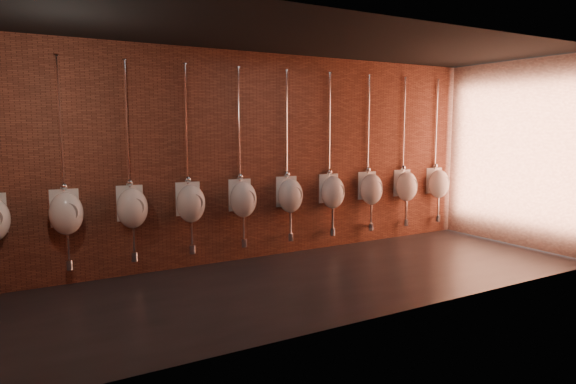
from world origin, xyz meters
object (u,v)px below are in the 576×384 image
Objects in this scene: urinal_1 at (66,213)px; urinal_2 at (132,207)px; urinal_4 at (243,199)px; urinal_6 at (333,192)px; urinal_7 at (371,189)px; urinal_8 at (406,186)px; urinal_5 at (290,195)px; urinal_3 at (191,203)px; urinal_9 at (438,183)px.

urinal_1 is 0.83m from urinal_2.
urinal_4 is 1.00× the size of urinal_6.
urinal_7 is 1.00× the size of urinal_8.
urinal_8 is at bearing 0.00° from urinal_5.
urinal_3 and urinal_7 have the same top height.
urinal_4 is 2.49m from urinal_7.
urinal_4 is at bearing 180.00° from urinal_8.
urinal_6 is at bearing 180.00° from urinal_8.
urinal_1 is 4.99m from urinal_7.
urinal_3 is 1.66m from urinal_5.
urinal_1 and urinal_5 have the same top height.
urinal_1 and urinal_8 have the same top height.
urinal_6 is at bearing 0.00° from urinal_1.
urinal_7 is at bearing 0.00° from urinal_3.
urinal_6 is 1.00× the size of urinal_7.
urinal_1 is 1.00× the size of urinal_9.
urinal_7 and urinal_9 have the same top height.
urinal_7 is (4.16, 0.00, 0.00)m from urinal_2.
urinal_1 is 1.00× the size of urinal_7.
urinal_1 and urinal_2 have the same top height.
urinal_9 is at bearing 0.00° from urinal_6.
urinal_3 is 1.00× the size of urinal_6.
urinal_8 is (2.49, 0.00, 0.00)m from urinal_5.
urinal_3 is 0.83m from urinal_4.
urinal_2 is 2.49m from urinal_5.
urinal_7 is at bearing 0.00° from urinal_1.
urinal_8 is (0.83, 0.00, 0.00)m from urinal_7.
urinal_8 is (5.82, 0.00, 0.00)m from urinal_1.
urinal_5 is at bearing 180.00° from urinal_7.
urinal_5 is at bearing 180.00° from urinal_8.
urinal_3 is at bearing 180.00° from urinal_5.
urinal_1 is 1.00× the size of urinal_4.
urinal_8 is at bearing 0.00° from urinal_6.
urinal_1 is 1.00× the size of urinal_6.
urinal_9 is (6.65, 0.00, 0.00)m from urinal_1.
urinal_2 is at bearing 180.00° from urinal_3.
urinal_6 is (1.66, 0.00, 0.00)m from urinal_4.
urinal_5 and urinal_8 have the same top height.
urinal_2 is at bearing 180.00° from urinal_6.
urinal_3 is 1.00× the size of urinal_9.
urinal_9 is at bearing 0.00° from urinal_4.
urinal_6 is at bearing 180.00° from urinal_9.
urinal_1 is 5.82m from urinal_8.
urinal_8 and urinal_9 have the same top height.
urinal_5 and urinal_9 have the same top height.
urinal_4 is 1.00× the size of urinal_7.
urinal_9 is at bearing 0.00° from urinal_1.
urinal_7 is at bearing 0.00° from urinal_2.
urinal_6 is at bearing 0.00° from urinal_5.
urinal_1 is 3.32m from urinal_5.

